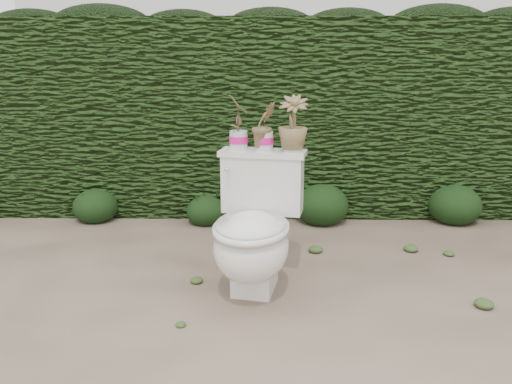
{
  "coord_description": "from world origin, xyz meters",
  "views": [
    {
      "loc": [
        -0.05,
        -2.83,
        1.3
      ],
      "look_at": [
        -0.09,
        -0.06,
        0.55
      ],
      "focal_mm": 35.0,
      "sensor_mm": 36.0,
      "label": 1
    }
  ],
  "objects_px": {
    "toilet": "(254,232)",
    "potted_plant_left": "(238,124)",
    "potted_plant_center": "(264,128)",
    "potted_plant_right": "(293,125)"
  },
  "relations": [
    {
      "from": "toilet",
      "to": "potted_plant_left",
      "type": "height_order",
      "value": "potted_plant_left"
    },
    {
      "from": "toilet",
      "to": "potted_plant_center",
      "type": "relative_size",
      "value": 2.93
    },
    {
      "from": "potted_plant_center",
      "to": "potted_plant_left",
      "type": "bearing_deg",
      "value": 137.21
    },
    {
      "from": "potted_plant_left",
      "to": "toilet",
      "type": "bearing_deg",
      "value": -168.41
    },
    {
      "from": "potted_plant_left",
      "to": "potted_plant_right",
      "type": "xyz_separation_m",
      "value": [
        0.31,
        -0.06,
        0.0
      ]
    },
    {
      "from": "toilet",
      "to": "potted_plant_right",
      "type": "distance_m",
      "value": 0.64
    },
    {
      "from": "potted_plant_right",
      "to": "potted_plant_center",
      "type": "bearing_deg",
      "value": 175.09
    },
    {
      "from": "potted_plant_center",
      "to": "potted_plant_right",
      "type": "distance_m",
      "value": 0.17
    },
    {
      "from": "potted_plant_left",
      "to": "potted_plant_center",
      "type": "height_order",
      "value": "potted_plant_left"
    },
    {
      "from": "potted_plant_left",
      "to": "potted_plant_right",
      "type": "height_order",
      "value": "potted_plant_right"
    }
  ]
}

